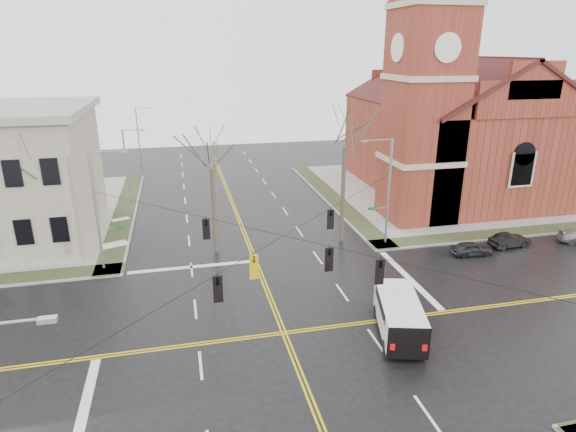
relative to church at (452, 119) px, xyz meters
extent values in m
plane|color=black|center=(-24.76, -24.78, -8.43)|extent=(120.00, 120.00, 0.00)
cube|color=gray|center=(0.24, 0.22, -8.36)|extent=(30.00, 30.00, 0.15)
cube|color=#2D351D|center=(-13.56, 0.22, -8.28)|extent=(2.00, 30.00, 0.02)
cube|color=#2D351D|center=(0.24, -13.58, -8.28)|extent=(30.00, 2.00, 0.02)
cube|color=#2D351D|center=(-35.96, 0.22, -8.28)|extent=(2.00, 30.00, 0.02)
cube|color=gold|center=(-24.88, -24.78, -8.43)|extent=(0.12, 100.00, 0.01)
cube|color=gold|center=(-24.64, -24.78, -8.43)|extent=(0.12, 100.00, 0.01)
cube|color=gold|center=(-24.76, -24.90, -8.43)|extent=(100.00, 0.12, 0.01)
cube|color=gold|center=(-24.76, -24.66, -8.43)|extent=(100.00, 0.12, 0.01)
cube|color=silver|center=(-29.76, -14.28, -8.43)|extent=(9.50, 0.50, 0.01)
cube|color=silver|center=(-35.26, -29.78, -8.43)|extent=(0.50, 9.50, 0.01)
cube|color=silver|center=(-14.26, -19.78, -8.43)|extent=(0.50, 9.50, 0.01)
cube|color=maroon|center=(-7.76, -7.78, 1.57)|extent=(6.00, 6.00, 20.00)
cube|color=#BAAD8F|center=(-7.76, -7.78, 11.07)|extent=(6.30, 6.30, 0.50)
cylinder|color=silver|center=(-7.76, -10.83, 7.57)|extent=(2.40, 0.15, 2.40)
cylinder|color=silver|center=(-10.81, -7.78, 7.57)|extent=(0.15, 2.40, 2.40)
cube|color=maroon|center=(1.24, 1.22, -3.43)|extent=(18.00, 24.00, 10.00)
cube|color=maroon|center=(-7.96, -4.78, -6.23)|extent=(2.00, 5.00, 4.40)
cylinder|color=gray|center=(-13.26, -13.28, -3.78)|extent=(0.20, 0.20, 9.00)
cylinder|color=gray|center=(-13.86, -13.28, -5.13)|extent=(1.20, 0.06, 0.06)
cube|color=#105D1B|center=(-14.56, -13.28, -5.13)|extent=(0.90, 0.04, 0.25)
cylinder|color=gray|center=(-14.46, -13.28, 0.62)|extent=(2.40, 0.08, 0.08)
cube|color=gray|center=(-15.66, -13.28, 0.57)|extent=(0.50, 0.22, 0.15)
cylinder|color=gray|center=(-36.26, -13.28, -3.78)|extent=(0.20, 0.20, 9.00)
cylinder|color=gray|center=(-35.66, -13.28, -5.13)|extent=(1.20, 0.06, 0.06)
cube|color=#105D1B|center=(-34.96, -13.28, -5.13)|extent=(0.90, 0.04, 0.25)
cylinder|color=gray|center=(-35.06, -13.28, 0.62)|extent=(2.40, 0.08, 0.08)
cube|color=gray|center=(-33.86, -13.28, 0.57)|extent=(0.50, 0.22, 0.15)
cube|color=gray|center=(-33.86, -36.28, 0.57)|extent=(0.50, 0.22, 0.15)
cylinder|color=black|center=(-24.76, -24.78, -2.23)|extent=(23.02, 23.02, 0.03)
cylinder|color=black|center=(-24.76, -24.78, -2.23)|extent=(23.02, 23.02, 0.03)
imported|color=black|center=(-28.76, -28.78, -2.98)|extent=(0.21, 0.26, 1.30)
imported|color=black|center=(-20.76, -20.78, -2.98)|extent=(0.21, 0.26, 1.30)
imported|color=#E2AD0D|center=(-26.76, -26.78, -2.98)|extent=(0.21, 0.26, 1.30)
imported|color=black|center=(-28.76, -20.78, -2.98)|extent=(0.21, 0.26, 1.30)
imported|color=black|center=(-20.76, -28.78, -2.98)|extent=(0.21, 0.26, 1.30)
imported|color=black|center=(-22.76, -26.78, -2.98)|extent=(0.21, 0.26, 1.30)
cylinder|color=gray|center=(-35.56, 3.22, -4.33)|extent=(0.16, 0.16, 8.00)
cylinder|color=gray|center=(-34.56, 3.22, -0.43)|extent=(2.00, 0.07, 0.07)
cube|color=gray|center=(-33.56, 3.22, -0.48)|extent=(0.45, 0.20, 0.13)
cylinder|color=gray|center=(-35.56, 23.22, -4.33)|extent=(0.16, 0.16, 8.00)
cylinder|color=gray|center=(-34.56, 23.22, -0.43)|extent=(2.00, 0.07, 0.07)
cube|color=gray|center=(-33.56, 23.22, -0.48)|extent=(0.45, 0.20, 0.13)
cube|color=white|center=(-18.25, -26.40, -7.14)|extent=(3.65, 6.10, 1.83)
cube|color=white|center=(-17.62, -24.12, -7.41)|extent=(2.39, 1.52, 1.29)
cube|color=black|center=(-17.52, -23.75, -6.82)|extent=(1.96, 0.66, 0.86)
cube|color=black|center=(-18.19, -26.20, -6.55)|extent=(3.18, 4.33, 0.59)
cube|color=#B70C0A|center=(-19.84, -28.98, -7.36)|extent=(0.27, 0.14, 0.37)
cube|color=#B70C0A|center=(-18.22, -29.43, -7.36)|extent=(0.27, 0.14, 0.37)
cube|color=black|center=(-18.25, -26.40, -8.08)|extent=(3.72, 6.16, 0.11)
cylinder|color=black|center=(-18.71, -24.32, -8.05)|extent=(0.48, 0.82, 0.78)
cylinder|color=black|center=(-16.79, -24.85, -8.05)|extent=(0.48, 0.82, 0.78)
cylinder|color=black|center=(-19.71, -27.96, -8.05)|extent=(0.48, 0.82, 0.78)
cylinder|color=black|center=(-17.80, -28.49, -8.05)|extent=(0.48, 0.82, 0.78)
imported|color=black|center=(-7.43, -17.07, -7.86)|extent=(3.44, 1.55, 1.15)
imported|color=black|center=(-3.29, -16.28, -7.84)|extent=(3.71, 1.65, 1.18)
cylinder|color=#3D3227|center=(-40.13, -11.50, -4.91)|extent=(0.36, 0.36, 6.75)
cylinder|color=#3D3227|center=(-27.64, -11.88, -4.81)|extent=(0.36, 0.36, 6.95)
cylinder|color=#3D3227|center=(-16.80, -11.92, -4.20)|extent=(0.36, 0.36, 8.17)
camera|label=1|loc=(-30.06, -48.82, 7.52)|focal=30.00mm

